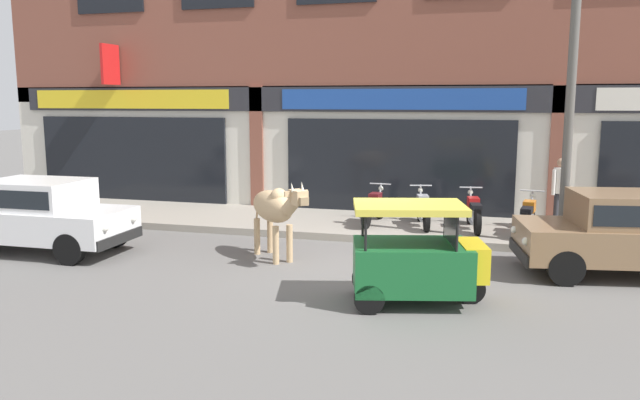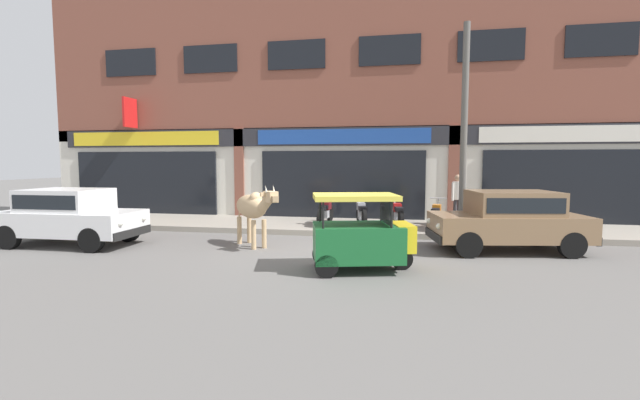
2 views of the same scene
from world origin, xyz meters
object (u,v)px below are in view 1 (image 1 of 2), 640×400
(car_1, at_px, (627,230))
(motorcycle_0, at_px, (374,207))
(auto_rickshaw, at_px, (416,260))
(cow, at_px, (275,208))
(pedestrian, at_px, (560,186))
(motorcycle_2, at_px, (474,212))
(utility_pole, at_px, (570,100))
(car_0, at_px, (40,212))
(motorcycle_1, at_px, (423,210))
(motorcycle_3, at_px, (528,216))

(car_1, relative_size, motorcycle_0, 2.09)
(auto_rickshaw, distance_m, motorcycle_0, 5.32)
(cow, xyz_separation_m, pedestrian, (5.43, 3.64, 0.14))
(motorcycle_2, distance_m, utility_pole, 3.22)
(auto_rickshaw, bearing_deg, utility_pole, 58.54)
(pedestrian, bearing_deg, motorcycle_2, -164.50)
(car_0, height_order, motorcycle_2, car_0)
(car_0, xyz_separation_m, pedestrian, (10.16, 4.36, 0.33))
(auto_rickshaw, height_order, motorcycle_0, auto_rickshaw)
(motorcycle_2, bearing_deg, cow, -138.93)
(car_0, relative_size, motorcycle_1, 2.03)
(motorcycle_3, distance_m, pedestrian, 1.14)
(cow, relative_size, motorcycle_0, 0.93)
(motorcycle_3, bearing_deg, pedestrian, 45.03)
(motorcycle_2, distance_m, pedestrian, 2.00)
(motorcycle_1, relative_size, motorcycle_3, 0.99)
(car_1, relative_size, motorcycle_3, 2.10)
(car_0, relative_size, pedestrian, 2.27)
(motorcycle_3, bearing_deg, utility_pole, -54.76)
(car_0, bearing_deg, motorcycle_1, 28.33)
(pedestrian, height_order, utility_pole, utility_pole)
(car_0, bearing_deg, auto_rickshaw, -8.77)
(motorcycle_2, height_order, motorcycle_3, same)
(car_0, height_order, auto_rickshaw, auto_rickshaw)
(auto_rickshaw, relative_size, motorcycle_0, 1.18)
(car_1, bearing_deg, motorcycle_2, 135.96)
(motorcycle_0, bearing_deg, motorcycle_3, -3.68)
(utility_pole, bearing_deg, motorcycle_1, 159.47)
(motorcycle_0, bearing_deg, car_1, -27.87)
(cow, distance_m, pedestrian, 6.54)
(pedestrian, bearing_deg, car_1, -75.04)
(car_1, height_order, auto_rickshaw, auto_rickshaw)
(car_0, relative_size, motorcycle_0, 2.00)
(motorcycle_2, bearing_deg, pedestrian, 15.50)
(motorcycle_2, bearing_deg, motorcycle_3, -8.80)
(car_0, xyz_separation_m, utility_pole, (10.09, 2.80, 2.22))
(motorcycle_2, relative_size, motorcycle_3, 1.00)
(motorcycle_3, bearing_deg, motorcycle_1, 174.70)
(motorcycle_1, xyz_separation_m, pedestrian, (2.96, 0.48, 0.60))
(car_0, height_order, utility_pole, utility_pole)
(cow, distance_m, utility_pole, 6.10)
(car_0, height_order, car_1, same)
(motorcycle_1, height_order, motorcycle_3, same)
(motorcycle_0, height_order, motorcycle_3, same)
(motorcycle_0, bearing_deg, cow, -112.45)
(motorcycle_1, distance_m, pedestrian, 3.06)
(auto_rickshaw, relative_size, motorcycle_1, 1.20)
(motorcycle_3, height_order, utility_pole, utility_pole)
(motorcycle_2, xyz_separation_m, pedestrian, (1.83, 0.51, 0.60))
(car_1, distance_m, motorcycle_0, 5.59)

